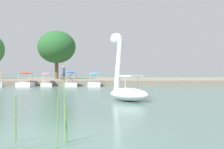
% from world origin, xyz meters
% --- Properties ---
extents(ground_plane, '(699.69, 699.69, 0.00)m').
position_xyz_m(ground_plane, '(0.00, 0.00, 0.00)').
color(ground_plane, '#47665B').
extents(shore_bank_far, '(141.88, 23.61, 0.58)m').
position_xyz_m(shore_bank_far, '(0.00, 41.81, 0.29)').
color(shore_bank_far, slate).
rests_on(shore_bank_far, ground_plane).
extents(swan_boat, '(2.59, 2.92, 3.66)m').
position_xyz_m(swan_boat, '(2.70, 10.10, 0.85)').
color(swan_boat, white).
rests_on(swan_boat, ground_plane).
extents(pedal_boat_cyan, '(1.32, 2.18, 1.44)m').
position_xyz_m(pedal_boat_cyan, '(0.65, 28.64, 0.42)').
color(pedal_boat_cyan, white).
rests_on(pedal_boat_cyan, ground_plane).
extents(pedal_boat_blue, '(1.43, 2.22, 1.61)m').
position_xyz_m(pedal_boat_blue, '(-1.78, 28.63, 0.43)').
color(pedal_boat_blue, white).
rests_on(pedal_boat_blue, ground_plane).
extents(pedal_boat_pink, '(1.42, 2.19, 1.42)m').
position_xyz_m(pedal_boat_pink, '(-4.37, 29.02, 0.39)').
color(pedal_boat_pink, white).
rests_on(pedal_boat_pink, ground_plane).
extents(pedal_boat_red, '(1.59, 2.45, 1.49)m').
position_xyz_m(pedal_boat_red, '(-6.51, 28.84, 0.47)').
color(pedal_boat_red, white).
rests_on(pedal_boat_red, ground_plane).
extents(tree_broadleaf_left, '(5.33, 5.31, 6.63)m').
position_xyz_m(tree_broadleaf_left, '(-4.75, 40.81, 4.95)').
color(tree_broadleaf_left, brown).
rests_on(tree_broadleaf_left, shore_bank_far).
extents(person_on_path, '(0.30, 0.30, 1.63)m').
position_xyz_m(person_on_path, '(-2.86, 32.00, 1.43)').
color(person_on_path, '#47382D').
rests_on(person_on_path, shore_bank_far).
extents(bicycle_parked, '(1.75, 0.24, 0.77)m').
position_xyz_m(bicycle_parked, '(-2.26, 31.30, 0.96)').
color(bicycle_parked, black).
rests_on(bicycle_parked, shore_bank_far).
extents(reed_clump_foreground, '(2.73, 1.28, 1.42)m').
position_xyz_m(reed_clump_foreground, '(-0.26, -1.18, 0.54)').
color(reed_clump_foreground, '#669942').
rests_on(reed_clump_foreground, ground_plane).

